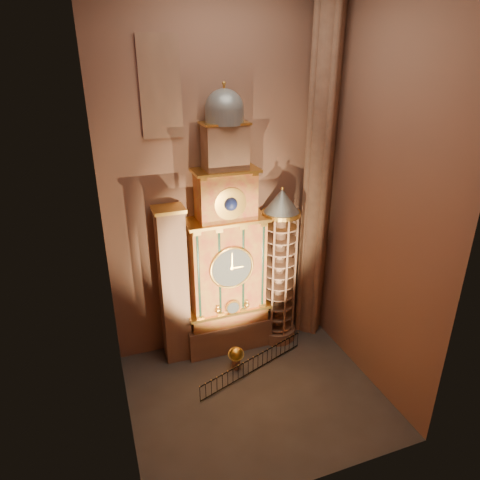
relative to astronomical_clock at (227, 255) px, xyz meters
name	(u,v)px	position (x,y,z in m)	size (l,w,h in m)	color
floor	(255,394)	(0.00, -4.96, -6.68)	(14.00, 14.00, 0.00)	#383330
wall_back	(220,183)	(0.00, 1.04, 4.32)	(22.00, 22.00, 0.00)	#8D5F4C
wall_left	(106,235)	(-7.00, -4.96, 4.32)	(22.00, 22.00, 0.00)	#8D5F4C
wall_right	(381,200)	(7.00, -4.96, 4.32)	(22.00, 22.00, 0.00)	#8D5F4C
astronomical_clock	(227,255)	(0.00, 0.00, 0.00)	(5.60, 2.41, 16.70)	#8C634C
portrait_tower	(174,286)	(-3.40, 0.02, -1.53)	(1.80, 1.60, 10.20)	#8C634C
stair_turret	(279,269)	(3.50, -0.26, -1.41)	(2.50, 2.50, 10.80)	#8C634C
gothic_pier	(318,178)	(6.10, 0.04, 4.32)	(2.04, 2.04, 22.00)	#8C634C
stained_glass_window	(160,87)	(-3.20, 0.95, 9.82)	(2.20, 0.14, 5.20)	navy
celestial_globe	(236,356)	(-0.26, -2.44, -5.81)	(1.29, 1.25, 1.45)	#8C634C
iron_railing	(253,365)	(0.58, -3.19, -6.09)	(7.48, 2.71, 1.07)	black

